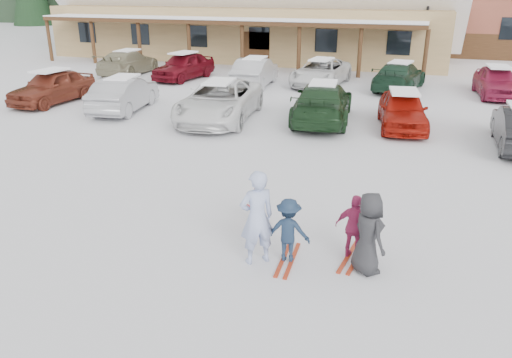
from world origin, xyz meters
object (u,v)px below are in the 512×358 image
(day_lodge, at_px, (252,1))
(adult_skier, at_px, (257,218))
(parked_car_0, at_px, (52,87))
(parked_car_2, at_px, (220,101))
(parked_car_10, at_px, (321,72))
(parked_car_9, at_px, (255,72))
(parked_car_12, at_px, (496,82))
(parked_car_4, at_px, (403,110))
(parked_car_1, at_px, (124,94))
(parked_car_11, at_px, (399,76))
(parked_car_3, at_px, (323,103))
(child_navy, at_px, (288,231))
(parked_car_8, at_px, (184,66))
(lamp_post, at_px, (427,18))
(bystander_dark, at_px, (369,233))
(parked_car_7, at_px, (128,62))
(child_magenta, at_px, (355,228))
(toddler_red, at_px, (257,207))

(day_lodge, distance_m, adult_skier, 30.55)
(day_lodge, bearing_deg, parked_car_0, -100.29)
(parked_car_2, relative_size, parked_car_10, 1.11)
(parked_car_9, distance_m, parked_car_12, 11.90)
(parked_car_4, bearing_deg, parked_car_10, 113.26)
(parked_car_12, bearing_deg, parked_car_9, -179.50)
(parked_car_1, bearing_deg, parked_car_11, -151.41)
(parked_car_4, relative_size, parked_car_12, 0.97)
(parked_car_3, height_order, parked_car_4, parked_car_3)
(parked_car_0, relative_size, parked_car_3, 0.83)
(parked_car_1, bearing_deg, parked_car_2, 168.89)
(child_navy, relative_size, parked_car_8, 0.30)
(adult_skier, xyz_separation_m, parked_car_10, (-2.52, 18.50, -0.25))
(parked_car_11, bearing_deg, day_lodge, -32.67)
(day_lodge, bearing_deg, lamp_post, -13.79)
(child_navy, xyz_separation_m, bystander_dark, (1.50, 0.09, 0.14))
(lamp_post, height_order, adult_skier, lamp_post)
(parked_car_7, distance_m, parked_car_12, 20.26)
(parked_car_10, bearing_deg, child_magenta, -70.80)
(day_lodge, xyz_separation_m, parked_car_3, (8.99, -17.76, -3.18))
(parked_car_1, bearing_deg, parked_car_7, -68.35)
(toddler_red, height_order, parked_car_11, parked_car_11)
(day_lodge, bearing_deg, parked_car_9, -70.37)
(parked_car_2, xyz_separation_m, parked_car_11, (6.39, 8.55, -0.07))
(parked_car_4, height_order, parked_car_8, parked_car_8)
(day_lodge, distance_m, bystander_dark, 31.01)
(child_magenta, height_order, parked_car_8, parked_car_8)
(parked_car_10, bearing_deg, parked_car_12, 4.39)
(adult_skier, distance_m, parked_car_11, 18.55)
(lamp_post, relative_size, child_navy, 4.23)
(lamp_post, bearing_deg, child_navy, -94.35)
(parked_car_0, bearing_deg, parked_car_9, 45.93)
(parked_car_0, bearing_deg, parked_car_3, 6.50)
(adult_skier, height_order, bystander_dark, adult_skier)
(toddler_red, distance_m, parked_car_9, 16.55)
(child_navy, distance_m, parked_car_8, 20.68)
(parked_car_4, bearing_deg, parked_car_0, 173.82)
(lamp_post, xyz_separation_m, parked_car_12, (3.57, -7.38, -2.44))
(child_navy, xyz_separation_m, parked_car_3, (-1.49, 10.75, 0.11))
(day_lodge, xyz_separation_m, parked_car_4, (12.02, -17.74, -3.24))
(child_magenta, height_order, parked_car_0, parked_car_0)
(toddler_red, relative_size, child_navy, 0.72)
(child_magenta, xyz_separation_m, parked_car_8, (-12.05, 17.10, 0.08))
(adult_skier, relative_size, toddler_red, 2.01)
(lamp_post, bearing_deg, parked_car_9, -134.08)
(day_lodge, distance_m, child_navy, 30.55)
(day_lodge, xyz_separation_m, child_navy, (10.48, -28.51, -3.29))
(parked_car_12, bearing_deg, child_magenta, -108.88)
(parked_car_2, bearing_deg, parked_car_10, 68.56)
(bystander_dark, relative_size, parked_car_10, 0.32)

